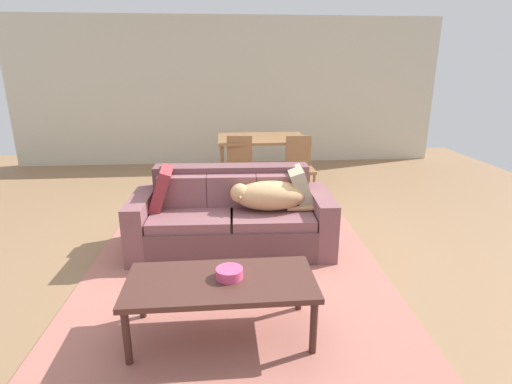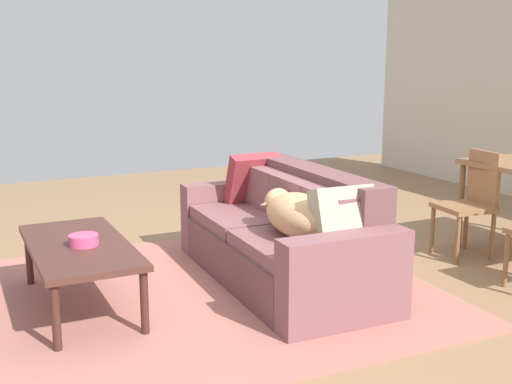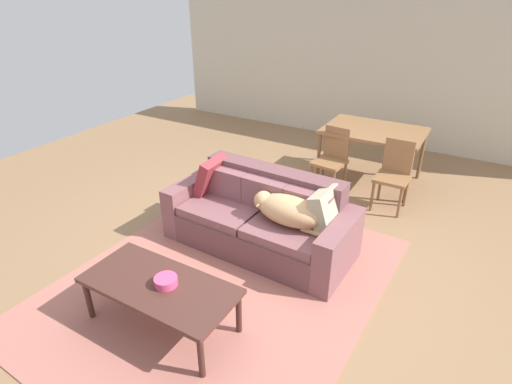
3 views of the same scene
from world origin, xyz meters
The scene contains 12 objects.
ground_plane centered at (0.00, 0.00, 0.00)m, with size 10.00×10.00×0.00m, color #916C4A.
back_partition centered at (0.00, 4.00, 1.35)m, with size 8.00×0.12×2.70m, color beige.
area_rug centered at (-0.08, -0.72, 0.01)m, with size 2.75×3.37×0.01m, color #B26A5C.
couch centered at (-0.08, 0.06, 0.32)m, with size 2.05×0.94×0.83m.
dog_on_left_cushion centered at (0.28, -0.04, 0.59)m, with size 0.90×0.41×0.29m.
throw_pillow_by_left_arm centered at (-0.80, 0.14, 0.64)m, with size 0.11×0.43×0.43m, color maroon.
throw_pillow_by_right_arm centered at (0.64, 0.09, 0.63)m, with size 0.15×0.41×0.41m, color #B3A989.
coffee_table centered at (-0.20, -1.41, 0.40)m, with size 1.30×0.61×0.44m.
bowl_on_coffee_table centered at (-0.14, -1.39, 0.48)m, with size 0.19×0.19×0.07m, color #EA4C7F.
dining_table centered at (0.46, 2.28, 0.71)m, with size 1.34×0.97×0.78m.
dining_chair_near_left centered at (0.08, 1.73, 0.49)m, with size 0.44×0.44×0.88m.
dining_chair_near_right centered at (0.93, 1.65, 0.49)m, with size 0.40×0.40×0.88m.
Camera 3 is at (1.78, -3.24, 2.62)m, focal length 28.66 mm.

